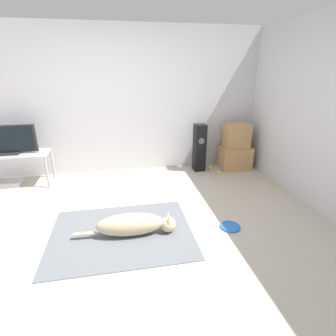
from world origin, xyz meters
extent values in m
plane|color=#BCB29E|center=(0.00, 0.00, 0.00)|extent=(12.00, 12.00, 0.00)
cube|color=silver|center=(0.00, 2.10, 1.27)|extent=(8.00, 0.06, 2.55)
cube|color=slate|center=(-0.08, -0.03, 0.01)|extent=(1.66, 1.28, 0.01)
ellipsoid|color=beige|center=(0.02, -0.09, 0.15)|extent=(0.80, 0.26, 0.28)
sphere|color=beige|center=(0.47, -0.11, 0.11)|extent=(0.19, 0.19, 0.19)
cone|color=beige|center=(0.48, -0.06, 0.21)|extent=(0.06, 0.06, 0.08)
cone|color=beige|center=(0.47, -0.16, 0.21)|extent=(0.06, 0.06, 0.08)
cylinder|color=beige|center=(-0.50, -0.07, 0.07)|extent=(0.26, 0.05, 0.04)
cylinder|color=blue|center=(1.24, -0.16, 0.01)|extent=(0.25, 0.25, 0.02)
torus|color=blue|center=(1.24, -0.16, 0.02)|extent=(0.25, 0.25, 0.02)
cube|color=tan|center=(2.15, 1.77, 0.21)|extent=(0.58, 0.41, 0.43)
cube|color=tan|center=(2.15, 1.78, 0.65)|extent=(0.45, 0.32, 0.45)
cube|color=black|center=(1.43, 1.80, 0.44)|extent=(0.21, 0.21, 0.89)
cylinder|color=#4C4C51|center=(1.43, 1.70, 0.60)|extent=(0.11, 0.00, 0.11)
cube|color=#A8A8AD|center=(-1.79, 1.72, 0.54)|extent=(1.19, 0.49, 0.02)
cylinder|color=#A8A8AD|center=(-1.23, 1.50, 0.26)|extent=(0.04, 0.04, 0.53)
cylinder|color=#A8A8AD|center=(-1.23, 1.93, 0.26)|extent=(0.04, 0.04, 0.53)
cube|color=#232326|center=(-1.79, 1.72, 0.56)|extent=(0.31, 0.20, 0.02)
cube|color=#232326|center=(-1.79, 1.72, 0.79)|extent=(0.88, 0.04, 0.44)
cube|color=black|center=(-1.79, 1.70, 0.79)|extent=(0.81, 0.01, 0.40)
sphere|color=#C6E033|center=(1.73, 1.51, 0.03)|extent=(0.07, 0.07, 0.07)
sphere|color=#C6E033|center=(1.54, 1.81, 0.03)|extent=(0.07, 0.07, 0.07)
sphere|color=#C6E033|center=(1.66, 1.80, 0.03)|extent=(0.07, 0.07, 0.07)
cube|color=#B7B7BC|center=(-1.85, 1.71, 0.04)|extent=(0.29, 0.28, 0.08)
camera|label=1|loc=(-0.03, -2.73, 1.86)|focal=28.00mm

